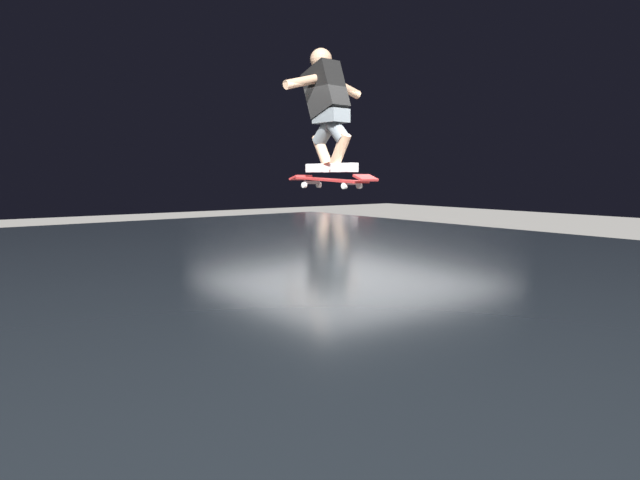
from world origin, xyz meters
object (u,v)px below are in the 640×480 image
(picnic_table_back, at_px, (333,261))
(person_sitting_on_ledge, at_px, (312,278))
(skater_airborne, at_px, (327,104))
(kicker_ramp, at_px, (168,313))
(ledge_box_main, at_px, (362,324))
(skateboard, at_px, (331,180))

(picnic_table_back, bearing_deg, person_sitting_on_ledge, 137.10)
(skater_airborne, height_order, kicker_ramp, skater_airborne)
(ledge_box_main, distance_m, person_sitting_on_ledge, 0.71)
(kicker_ramp, bearing_deg, ledge_box_main, -152.52)
(person_sitting_on_ledge, bearing_deg, ledge_box_main, -109.05)
(person_sitting_on_ledge, xyz_separation_m, picnic_table_back, (1.83, -1.70, -0.24))
(person_sitting_on_ledge, height_order, skater_airborne, skater_airborne)
(skateboard, bearing_deg, person_sitting_on_ledge, 35.07)
(skater_airborne, bearing_deg, kicker_ramp, 19.60)
(skateboard, height_order, picnic_table_back, skateboard)
(ledge_box_main, distance_m, kicker_ramp, 2.48)
(person_sitting_on_ledge, relative_size, skater_airborne, 1.19)
(skateboard, bearing_deg, kicker_ramp, 19.20)
(skateboard, distance_m, skater_airborne, 0.69)
(skateboard, distance_m, picnic_table_back, 2.80)
(skateboard, height_order, skater_airborne, skater_airborne)
(person_sitting_on_ledge, height_order, picnic_table_back, person_sitting_on_ledge)
(ledge_box_main, height_order, kicker_ramp, ledge_box_main)
(kicker_ramp, bearing_deg, skateboard, -160.80)
(picnic_table_back, bearing_deg, skater_airborne, 140.25)
(ledge_box_main, xyz_separation_m, kicker_ramp, (2.19, 1.14, -0.18))
(person_sitting_on_ledge, bearing_deg, kicker_ramp, 17.86)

